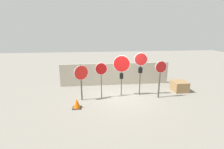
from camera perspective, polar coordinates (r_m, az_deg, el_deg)
The scene contains 9 objects.
ground_plane at distance 9.98m, azimuth 2.90°, elevation -7.40°, with size 40.00×40.00×0.00m, color gray.
fence_back at distance 11.92m, azimuth 1.12°, elevation 0.13°, with size 7.39×0.12×1.50m.
stop_sign_0 at distance 9.26m, azimuth -10.01°, elevation -0.43°, with size 0.73×0.37×1.98m.
stop_sign_1 at distance 9.43m, azimuth -3.53°, elevation 1.05°, with size 0.67×0.14×2.00m.
stop_sign_2 at distance 9.73m, azimuth 3.16°, elevation 2.77°, with size 0.94×0.18×2.34m.
stop_sign_3 at distance 9.87m, azimuth 9.33°, elevation 3.20°, with size 0.73×0.17×2.49m.
stop_sign_4 at distance 9.81m, azimuth 15.47°, elevation 0.41°, with size 0.66×0.17×2.10m.
traffic_cone_0 at distance 8.77m, azimuth -11.43°, elevation -9.24°, with size 0.43×0.43×0.48m.
storage_crate at distance 11.61m, azimuth 21.19°, elevation -3.57°, with size 0.83×0.93×0.61m.
Camera 1 is at (-1.56, -9.10, 3.77)m, focal length 28.00 mm.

